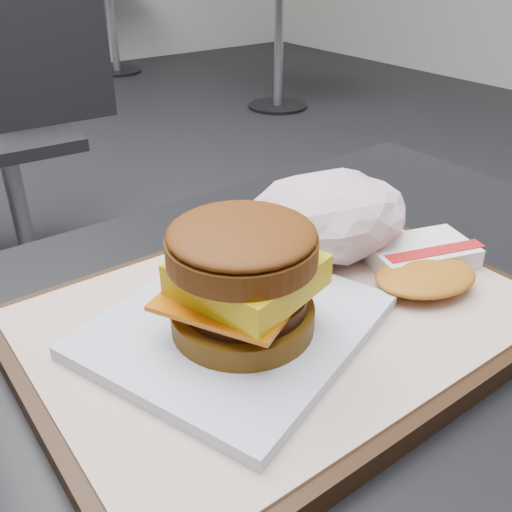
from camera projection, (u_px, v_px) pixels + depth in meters
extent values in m
cube|color=black|center=(330.00, 363.00, 0.44)|extent=(0.80, 0.60, 0.04)
cube|color=black|center=(281.00, 321.00, 0.44)|extent=(0.38, 0.28, 0.02)
cube|color=beige|center=(281.00, 310.00, 0.44)|extent=(0.36, 0.26, 0.00)
cube|color=white|center=(235.00, 325.00, 0.41)|extent=(0.24, 0.22, 0.01)
cylinder|color=brown|center=(243.00, 316.00, 0.40)|extent=(0.13, 0.13, 0.02)
cylinder|color=black|center=(245.00, 299.00, 0.39)|extent=(0.11, 0.11, 0.01)
cube|color=#D05E07|center=(236.00, 291.00, 0.39)|extent=(0.12, 0.12, 0.00)
cube|color=yellow|center=(248.00, 274.00, 0.38)|extent=(0.10, 0.10, 0.02)
cylinder|color=#66330E|center=(242.00, 249.00, 0.37)|extent=(0.13, 0.13, 0.02)
ellipsoid|color=#68320E|center=(242.00, 233.00, 0.37)|extent=(0.13, 0.13, 0.02)
cube|color=white|center=(420.00, 254.00, 0.49)|extent=(0.10, 0.08, 0.02)
cube|color=#AD171A|center=(436.00, 251.00, 0.48)|extent=(0.09, 0.04, 0.00)
ellipsoid|color=orange|center=(426.00, 276.00, 0.46)|extent=(0.10, 0.08, 0.01)
cylinder|color=#98989D|center=(19.00, 207.00, 1.96)|extent=(0.06, 0.06, 0.44)
cube|color=black|center=(4.00, 139.00, 1.84)|extent=(0.44, 0.44, 0.04)
cube|color=black|center=(49.00, 62.00, 1.84)|extent=(0.40, 0.05, 0.40)
cylinder|color=black|center=(278.00, 106.00, 3.90)|extent=(0.40, 0.40, 0.02)
cylinder|color=#A5A5AA|center=(279.00, 51.00, 3.73)|extent=(0.06, 0.06, 0.70)
cylinder|color=black|center=(117.00, 71.00, 4.88)|extent=(0.40, 0.40, 0.02)
cylinder|color=#A5A5AA|center=(112.00, 26.00, 4.70)|extent=(0.06, 0.06, 0.70)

